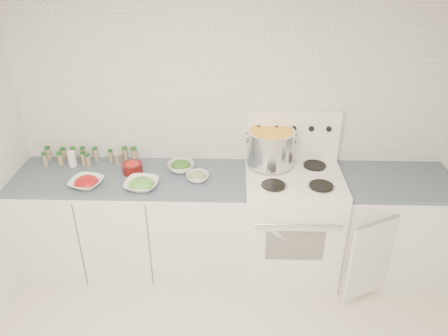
# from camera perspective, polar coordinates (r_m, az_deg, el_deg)

# --- Properties ---
(room_walls) EXTENTS (3.54, 3.04, 2.52)m
(room_walls) POSITION_cam_1_polar(r_m,az_deg,el_deg) (2.09, 1.10, -2.09)
(room_walls) COLOR white
(room_walls) RESTS_ON ground
(counter_left) EXTENTS (1.85, 0.62, 0.90)m
(counter_left) POSITION_cam_1_polar(r_m,az_deg,el_deg) (3.79, -11.51, -6.91)
(counter_left) COLOR white
(counter_left) RESTS_ON ground
(stove) EXTENTS (0.76, 0.70, 1.36)m
(stove) POSITION_cam_1_polar(r_m,az_deg,el_deg) (3.70, 8.66, -6.76)
(stove) COLOR white
(stove) RESTS_ON ground
(counter_right) EXTENTS (0.89, 0.81, 0.90)m
(counter_right) POSITION_cam_1_polar(r_m,az_deg,el_deg) (3.92, 20.73, -7.15)
(counter_right) COLOR white
(counter_right) RESTS_ON ground
(stock_pot) EXTENTS (0.40, 0.38, 0.29)m
(stock_pot) POSITION_cam_1_polar(r_m,az_deg,el_deg) (3.51, 6.12, 2.86)
(stock_pot) COLOR silver
(stock_pot) RESTS_ON stove
(bowl_tomato) EXTENTS (0.29, 0.29, 0.08)m
(bowl_tomato) POSITION_cam_1_polar(r_m,az_deg,el_deg) (3.48, -17.55, -1.79)
(bowl_tomato) COLOR white
(bowl_tomato) RESTS_ON counter_left
(bowl_snowpea) EXTENTS (0.28, 0.28, 0.08)m
(bowl_snowpea) POSITION_cam_1_polar(r_m,az_deg,el_deg) (3.35, -10.72, -2.07)
(bowl_snowpea) COLOR white
(bowl_snowpea) RESTS_ON counter_left
(bowl_broccoli) EXTENTS (0.22, 0.22, 0.09)m
(bowl_broccoli) POSITION_cam_1_polar(r_m,az_deg,el_deg) (3.55, -5.64, 0.25)
(bowl_broccoli) COLOR white
(bowl_broccoli) RESTS_ON counter_left
(bowl_zucchini) EXTENTS (0.22, 0.22, 0.07)m
(bowl_zucchini) POSITION_cam_1_polar(r_m,az_deg,el_deg) (3.40, -3.46, -1.11)
(bowl_zucchini) COLOR white
(bowl_zucchini) RESTS_ON counter_left
(bowl_pepper) EXTENTS (0.16, 0.16, 0.10)m
(bowl_pepper) POSITION_cam_1_polar(r_m,az_deg,el_deg) (3.57, -11.87, 0.11)
(bowl_pepper) COLOR #51100D
(bowl_pepper) RESTS_ON counter_left
(salt_canister) EXTENTS (0.07, 0.07, 0.13)m
(salt_canister) POSITION_cam_1_polar(r_m,az_deg,el_deg) (3.80, -19.24, 1.15)
(salt_canister) COLOR white
(salt_canister) RESTS_ON counter_left
(tin_can) EXTENTS (0.09, 0.09, 0.10)m
(tin_can) POSITION_cam_1_polar(r_m,az_deg,el_deg) (3.73, -13.65, 1.18)
(tin_can) COLOR #B8B19B
(tin_can) RESTS_ON counter_left
(spice_cluster) EXTENTS (0.77, 0.15, 0.13)m
(spice_cluster) POSITION_cam_1_polar(r_m,az_deg,el_deg) (3.83, -17.62, 1.57)
(spice_cluster) COLOR gray
(spice_cluster) RESTS_ON counter_left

